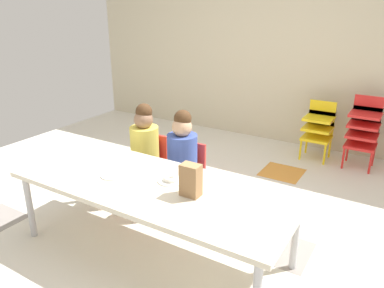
{
  "coord_description": "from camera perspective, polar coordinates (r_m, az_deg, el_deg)",
  "views": [
    {
      "loc": [
        1.56,
        -2.37,
        1.74
      ],
      "look_at": [
        0.27,
        -0.26,
        0.81
      ],
      "focal_mm": 34.93,
      "sensor_mm": 36.0,
      "label": 1
    }
  ],
  "objects": [
    {
      "name": "ground_plane",
      "position": [
        3.33,
        -1.59,
        -11.22
      ],
      "size": [
        5.84,
        4.76,
        0.02
      ],
      "color": "silver"
    },
    {
      "name": "back_wall",
      "position": [
        5.03,
        13.64,
        13.85
      ],
      "size": [
        5.84,
        0.1,
        2.41
      ],
      "primitive_type": "cube",
      "color": "beige",
      "rests_on": "ground_plane"
    },
    {
      "name": "craft_table",
      "position": [
        2.67,
        -6.08,
        -6.77
      ],
      "size": [
        2.05,
        0.82,
        0.56
      ],
      "color": "beige",
      "rests_on": "ground_plane"
    },
    {
      "name": "seated_child_near_camera",
      "position": [
        3.43,
        -7.17,
        0.15
      ],
      "size": [
        0.34,
        0.34,
        0.92
      ],
      "color": "red",
      "rests_on": "ground_plane"
    },
    {
      "name": "seated_child_middle_seat",
      "position": [
        3.21,
        -1.41,
        -1.18
      ],
      "size": [
        0.32,
        0.32,
        0.92
      ],
      "color": "red",
      "rests_on": "ground_plane"
    },
    {
      "name": "kid_chair_yellow_stack",
      "position": [
        4.65,
        18.79,
        2.58
      ],
      "size": [
        0.32,
        0.3,
        0.68
      ],
      "color": "yellow",
      "rests_on": "ground_plane"
    },
    {
      "name": "kid_chair_red_stack",
      "position": [
        4.56,
        24.74,
        2.24
      ],
      "size": [
        0.32,
        0.3,
        0.8
      ],
      "color": "red",
      "rests_on": "ground_plane"
    },
    {
      "name": "paper_bag_brown",
      "position": [
        2.43,
        -0.2,
        -5.55
      ],
      "size": [
        0.13,
        0.09,
        0.22
      ],
      "primitive_type": "cube",
      "color": "#9E754C",
      "rests_on": "craft_table"
    },
    {
      "name": "paper_plate_near_edge",
      "position": [
        2.66,
        -3.31,
        -5.65
      ],
      "size": [
        0.18,
        0.18,
        0.01
      ],
      "primitive_type": "cylinder",
      "color": "white",
      "rests_on": "craft_table"
    },
    {
      "name": "paper_plate_center_table",
      "position": [
        2.81,
        -12.01,
        -4.64
      ],
      "size": [
        0.18,
        0.18,
        0.01
      ],
      "primitive_type": "cylinder",
      "color": "white",
      "rests_on": "craft_table"
    },
    {
      "name": "donut_powdered_on_plate",
      "position": [
        2.66,
        -3.31,
        -5.27
      ],
      "size": [
        0.11,
        0.11,
        0.03
      ],
      "primitive_type": "torus",
      "color": "white",
      "rests_on": "craft_table"
    }
  ]
}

